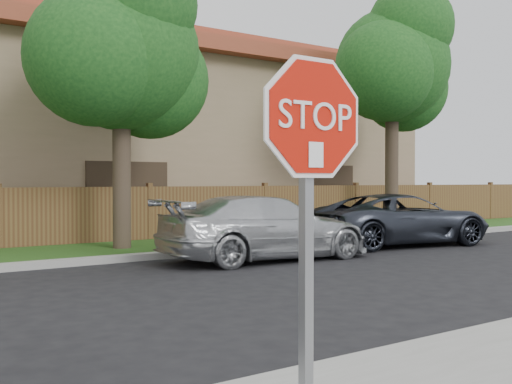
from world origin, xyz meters
TOP-DOWN VIEW (x-y plane):
  - ground at (0.00, 0.00)m, footprint 90.00×90.00m
  - far_curb at (0.00, 8.15)m, footprint 70.00×0.30m
  - grass_strip at (0.00, 9.80)m, footprint 70.00×3.00m
  - tree_mid at (2.52, 9.57)m, footprint 4.80×3.90m
  - tree_right at (12.02, 9.57)m, footprint 4.80×3.90m
  - stop_sign at (-0.78, -1.48)m, footprint 1.01×0.13m
  - sedan_right at (4.66, 6.63)m, footprint 5.04×2.24m
  - sedan_far_right at (9.52, 7.05)m, footprint 5.38×3.15m

SIDE VIEW (x-z plane):
  - ground at x=0.00m, z-range 0.00..0.00m
  - grass_strip at x=0.00m, z-range 0.00..0.12m
  - far_curb at x=0.00m, z-range 0.00..0.15m
  - sedan_far_right at x=9.52m, z-range 0.00..1.41m
  - sedan_right at x=4.66m, z-range 0.00..1.44m
  - stop_sign at x=-0.78m, z-range 0.55..3.11m
  - tree_mid at x=2.52m, z-range 1.20..8.55m
  - tree_right at x=12.02m, z-range 1.47..9.67m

